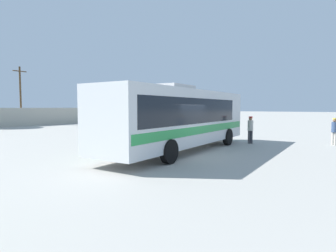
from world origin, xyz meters
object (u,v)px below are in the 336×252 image
(attendant_by_bus_door, at_px, (250,128))
(utility_pole_near, at_px, (20,95))
(coach_bus_silver_green, at_px, (181,117))
(passenger_waiting_on_apron, at_px, (334,130))

(attendant_by_bus_door, relative_size, utility_pole_near, 0.23)
(coach_bus_silver_green, xyz_separation_m, passenger_waiting_on_apron, (7.57, -6.64, -0.91))
(coach_bus_silver_green, height_order, attendant_by_bus_door, coach_bus_silver_green)
(coach_bus_silver_green, height_order, passenger_waiting_on_apron, coach_bus_silver_green)
(attendant_by_bus_door, distance_m, passenger_waiting_on_apron, 5.10)
(attendant_by_bus_door, distance_m, utility_pole_near, 31.75)
(attendant_by_bus_door, bearing_deg, coach_bus_silver_green, 159.17)
(coach_bus_silver_green, distance_m, passenger_waiting_on_apron, 10.11)
(utility_pole_near, bearing_deg, passenger_waiting_on_apron, -89.44)
(coach_bus_silver_green, relative_size, utility_pole_near, 1.53)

